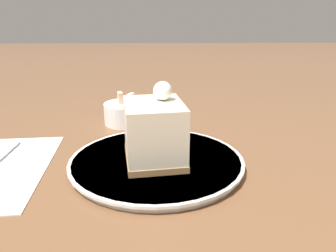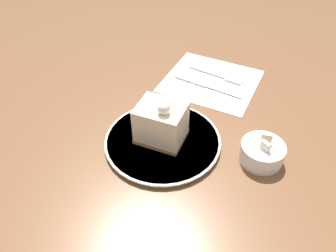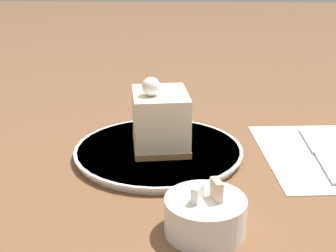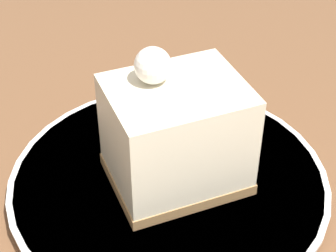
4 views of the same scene
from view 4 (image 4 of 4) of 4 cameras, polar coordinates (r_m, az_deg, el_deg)
name	(u,v)px [view 4 (image 4 of 4)]	position (r m, az deg, el deg)	size (l,w,h in m)	color
ground_plane	(180,220)	(0.42, 1.27, -9.55)	(4.00, 4.00, 0.00)	brown
plate	(174,180)	(0.44, 0.60, -5.51)	(0.25, 0.25, 0.01)	silver
cake_slice	(176,134)	(0.41, 0.80, -0.82)	(0.09, 0.11, 0.11)	#9E7547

